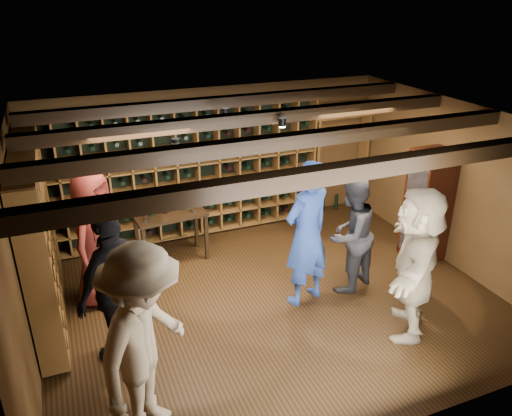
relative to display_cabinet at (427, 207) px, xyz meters
name	(u,v)px	position (x,y,z in m)	size (l,w,h in m)	color
ground	(271,299)	(-2.71, -0.20, -0.86)	(6.00, 6.00, 0.00)	black
room_shell	(272,129)	(-2.71, -0.15, 1.56)	(6.00, 6.00, 6.00)	brown
wine_rack_back	(187,173)	(-3.24, 2.13, 0.29)	(4.65, 0.30, 2.20)	brown
wine_rack_left	(38,235)	(-5.54, 0.62, 0.29)	(0.30, 2.65, 2.20)	brown
crate_shelf	(342,131)	(-0.31, 2.12, 0.71)	(1.20, 0.32, 2.07)	brown
display_cabinet	(427,207)	(0.00, 0.00, 0.00)	(0.55, 0.50, 1.75)	black
man_blue_shirt	(307,234)	(-2.30, -0.38, 0.16)	(0.74, 0.49, 2.03)	navy
man_grey_suit	(350,234)	(-1.58, -0.32, -0.01)	(0.83, 0.64, 1.70)	black
guest_red_floral	(96,239)	(-4.87, 0.66, 0.09)	(0.92, 0.60, 1.89)	maroon
guest_woman_black	(116,287)	(-4.79, -0.58, 0.08)	(1.09, 0.46, 1.86)	black
guest_khaki	(145,344)	(-4.68, -1.78, 0.16)	(1.31, 0.75, 2.03)	gray
guest_beige	(415,262)	(-1.39, -1.45, 0.11)	(1.79, 0.57, 1.93)	tan
tasting_table	(170,219)	(-3.73, 1.38, -0.13)	(1.12, 0.64, 1.09)	black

